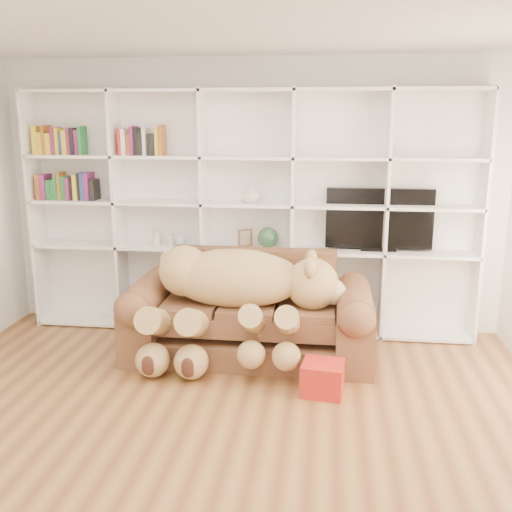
# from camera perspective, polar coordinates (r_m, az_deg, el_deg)

# --- Properties ---
(floor) EXTENTS (5.00, 5.00, 0.00)m
(floor) POSITION_cam_1_polar(r_m,az_deg,el_deg) (3.89, -5.68, -19.35)
(floor) COLOR brown
(floor) RESTS_ON ground
(ceiling) EXTENTS (5.00, 5.00, 0.00)m
(ceiling) POSITION_cam_1_polar(r_m,az_deg,el_deg) (3.32, -6.85, 23.74)
(ceiling) COLOR white
(ceiling) RESTS_ON wall_back
(wall_back) EXTENTS (5.00, 0.02, 2.70)m
(wall_back) POSITION_cam_1_polar(r_m,az_deg,el_deg) (5.78, -0.50, 5.99)
(wall_back) COLOR white
(wall_back) RESTS_ON floor
(bookshelf) EXTENTS (4.43, 0.35, 2.40)m
(bookshelf) POSITION_cam_1_polar(r_m,az_deg,el_deg) (5.69, -3.09, 5.40)
(bookshelf) COLOR white
(bookshelf) RESTS_ON floor
(sofa) EXTENTS (2.18, 0.94, 0.92)m
(sofa) POSITION_cam_1_polar(r_m,az_deg,el_deg) (5.21, -0.64, -6.23)
(sofa) COLOR brown
(sofa) RESTS_ON floor
(teddy_bear) EXTENTS (1.74, 0.93, 1.01)m
(teddy_bear) POSITION_cam_1_polar(r_m,az_deg,el_deg) (4.95, -2.16, -3.57)
(teddy_bear) COLOR tan
(teddy_bear) RESTS_ON sofa
(throw_pillow) EXTENTS (0.43, 0.33, 0.40)m
(throw_pillow) POSITION_cam_1_polar(r_m,az_deg,el_deg) (5.34, -5.74, -2.28)
(throw_pillow) COLOR #4E0D15
(throw_pillow) RESTS_ON sofa
(gift_box) EXTENTS (0.35, 0.33, 0.25)m
(gift_box) POSITION_cam_1_polar(r_m,az_deg,el_deg) (4.61, 6.68, -12.02)
(gift_box) COLOR red
(gift_box) RESTS_ON floor
(tv) EXTENTS (1.02, 0.18, 0.60)m
(tv) POSITION_cam_1_polar(r_m,az_deg,el_deg) (5.63, 12.21, 3.56)
(tv) COLOR black
(tv) RESTS_ON bookshelf
(picture_frame) EXTENTS (0.14, 0.08, 0.17)m
(picture_frame) POSITION_cam_1_polar(r_m,az_deg,el_deg) (5.66, -1.08, 1.82)
(picture_frame) COLOR brown
(picture_frame) RESTS_ON bookshelf
(green_vase) EXTENTS (0.21, 0.21, 0.21)m
(green_vase) POSITION_cam_1_polar(r_m,az_deg,el_deg) (5.63, 1.20, 1.84)
(green_vase) COLOR #2C5538
(green_vase) RESTS_ON bookshelf
(figurine_tall) EXTENTS (0.09, 0.09, 0.16)m
(figurine_tall) POSITION_cam_1_polar(r_m,az_deg,el_deg) (5.86, -9.92, 1.87)
(figurine_tall) COLOR beige
(figurine_tall) RESTS_ON bookshelf
(figurine_short) EXTENTS (0.09, 0.09, 0.11)m
(figurine_short) POSITION_cam_1_polar(r_m,az_deg,el_deg) (5.82, -8.56, 1.62)
(figurine_short) COLOR beige
(figurine_short) RESTS_ON bookshelf
(snow_globe) EXTENTS (0.10, 0.10, 0.10)m
(snow_globe) POSITION_cam_1_polar(r_m,az_deg,el_deg) (5.80, -7.56, 1.60)
(snow_globe) COLOR silver
(snow_globe) RESTS_ON bookshelf
(shelf_vase) EXTENTS (0.20, 0.20, 0.19)m
(shelf_vase) POSITION_cam_1_polar(r_m,az_deg,el_deg) (5.58, -0.55, 6.32)
(shelf_vase) COLOR beige
(shelf_vase) RESTS_ON bookshelf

